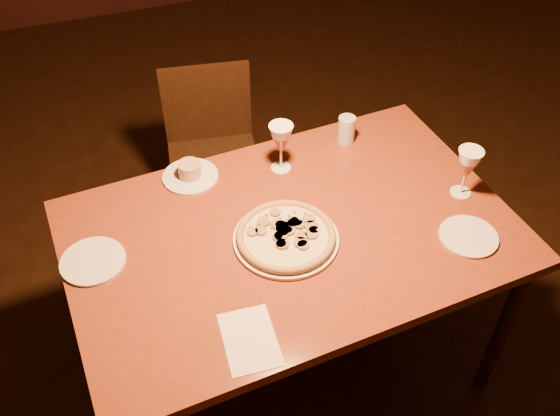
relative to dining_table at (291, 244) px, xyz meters
name	(u,v)px	position (x,y,z in m)	size (l,w,h in m)	color
floor	(372,387)	(0.26, -0.23, -0.70)	(7.00, 7.00, 0.00)	black
dining_table	(291,244)	(0.00, 0.00, 0.00)	(1.48, 1.00, 0.76)	maroon
chair_far	(212,149)	(-0.04, 0.87, -0.24)	(0.45, 0.45, 0.81)	black
pizza_plate	(286,236)	(-0.03, -0.04, 0.09)	(0.34, 0.34, 0.04)	silver
ramekin_saucer	(190,173)	(-0.24, 0.36, 0.09)	(0.20, 0.20, 0.06)	silver
wine_glass_far	(281,148)	(0.07, 0.30, 0.16)	(0.08, 0.08, 0.19)	#AC4F48
wine_glass_right	(466,172)	(0.61, -0.03, 0.16)	(0.08, 0.08, 0.18)	#AC4F48
water_tumbler	(346,130)	(0.36, 0.36, 0.12)	(0.06, 0.06, 0.11)	silver
side_plate_left	(93,261)	(-0.62, 0.08, 0.07)	(0.20, 0.20, 0.01)	silver
side_plate_near	(469,237)	(0.52, -0.23, 0.07)	(0.19, 0.19, 0.01)	silver
menu_card	(250,339)	(-0.26, -0.35, 0.07)	(0.14, 0.21, 0.00)	white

